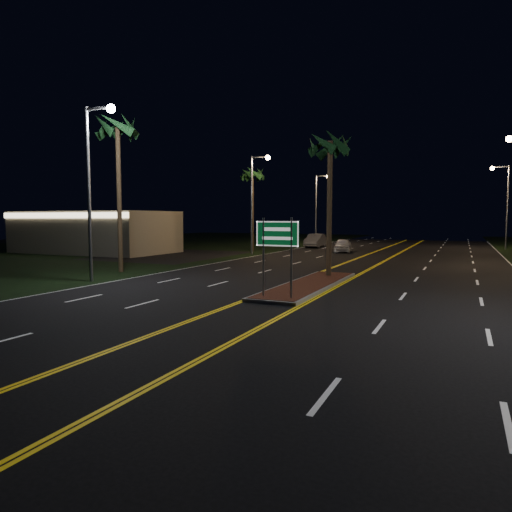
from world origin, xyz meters
The scene contains 14 objects.
ground centered at (0.00, 0.00, 0.00)m, with size 120.00×120.00×0.00m, color black.
grass_left centered at (-30.00, 25.00, 0.00)m, with size 40.00×110.00×0.01m, color black.
median_island centered at (0.00, 7.00, 0.08)m, with size 2.25×10.25×0.17m.
highway_sign centered at (0.00, 2.80, 2.40)m, with size 1.80×0.08×3.20m.
commercial_building centered at (-26.00, 19.99, 2.00)m, with size 15.00×8.12×4.00m.
streetlight_left_near centered at (-10.61, 4.00, 5.66)m, with size 1.91×0.44×9.00m.
streetlight_left_mid centered at (-10.61, 24.00, 5.66)m, with size 1.91×0.44×9.00m.
streetlight_left_far centered at (-10.61, 44.00, 5.66)m, with size 1.91×0.44×9.00m.
streetlight_right_far centered at (10.61, 42.00, 5.66)m, with size 1.91×0.44×9.00m.
palm_median centered at (0.00, 10.50, 7.28)m, with size 2.40×2.40×8.30m.
palm_left_near centered at (-12.50, 8.00, 8.68)m, with size 2.40×2.40×9.80m.
palm_left_far centered at (-12.80, 28.00, 7.75)m, with size 2.40×2.40×8.80m.
car_near centered at (-4.07, 30.50, 0.78)m, with size 2.01×4.70×1.57m, color silver.
car_far centered at (-8.88, 36.96, 0.90)m, with size 2.31×5.39×1.80m, color #A1A2AA.
Camera 1 is at (6.74, -14.08, 3.29)m, focal length 32.00 mm.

